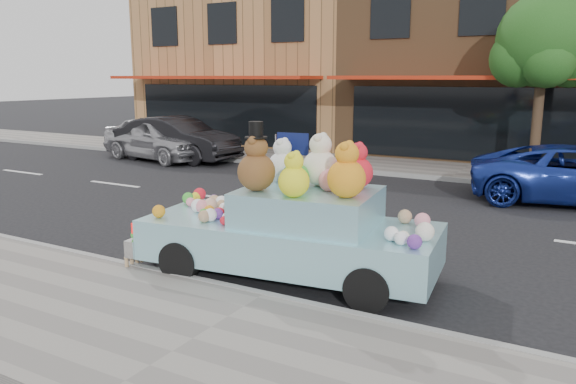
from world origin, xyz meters
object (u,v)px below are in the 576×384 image
Objects in this scene: car_silver at (157,138)px; art_car at (292,225)px; car_dark at (177,139)px; street_tree at (545,49)px.

car_silver is 0.98× the size of art_car.
car_silver is at bearing 105.99° from car_dark.
car_dark is 1.01× the size of art_car.
street_tree reaches higher than car_silver.
car_dark is at bearing -169.14° from street_tree.
art_car is at bearing -131.41° from car_dark.
art_car is at bearing -118.78° from car_silver.
car_silver is 12.94m from art_car.
car_silver is (-12.22, -2.41, -2.92)m from street_tree.
art_car reaches higher than car_silver.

